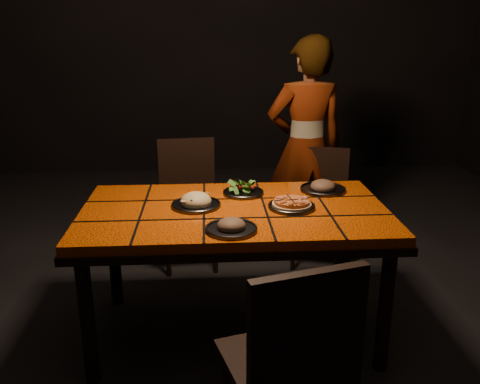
{
  "coord_description": "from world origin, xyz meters",
  "views": [
    {
      "loc": [
        -0.14,
        -2.51,
        1.66
      ],
      "look_at": [
        0.03,
        0.06,
        0.82
      ],
      "focal_mm": 38.0,
      "sensor_mm": 36.0,
      "label": 1
    }
  ],
  "objects": [
    {
      "name": "plate_pizza",
      "position": [
        0.3,
        -0.02,
        0.77
      ],
      "size": [
        0.25,
        0.25,
        0.04
      ],
      "color": "#3D3D43",
      "rests_on": "dining_table"
    },
    {
      "name": "chair_far_right",
      "position": [
        0.67,
        0.92,
        0.48
      ],
      "size": [
        0.47,
        0.47,
        0.83
      ],
      "rotation": [
        0.0,
        0.0,
        -0.31
      ],
      "color": "black",
      "rests_on": "ground"
    },
    {
      "name": "plate_pasta",
      "position": [
        -0.2,
        0.04,
        0.77
      ],
      "size": [
        0.26,
        0.26,
        0.09
      ],
      "color": "#3D3D43",
      "rests_on": "dining_table"
    },
    {
      "name": "diner",
      "position": [
        0.59,
        1.13,
        0.81
      ],
      "size": [
        0.63,
        0.45,
        1.61
      ],
      "primitive_type": "imported",
      "rotation": [
        0.0,
        0.0,
        3.26
      ],
      "color": "brown",
      "rests_on": "ground"
    },
    {
      "name": "plate_mushroom_a",
      "position": [
        -0.03,
        -0.31,
        0.77
      ],
      "size": [
        0.25,
        0.25,
        0.08
      ],
      "color": "#3D3D43",
      "rests_on": "dining_table"
    },
    {
      "name": "chair_near",
      "position": [
        0.15,
        -0.98,
        0.53
      ],
      "size": [
        0.51,
        0.51,
        0.92
      ],
      "rotation": [
        0.0,
        0.0,
        3.42
      ],
      "color": "black",
      "rests_on": "ground"
    },
    {
      "name": "chair_far_left",
      "position": [
        -0.28,
        0.98,
        0.51
      ],
      "size": [
        0.44,
        0.44,
        0.9
      ],
      "rotation": [
        0.0,
        0.0,
        0.1
      ],
      "color": "black",
      "rests_on": "ground"
    },
    {
      "name": "room_shell",
      "position": [
        0.0,
        0.0,
        1.5
      ],
      "size": [
        6.04,
        7.04,
        3.08
      ],
      "color": "black",
      "rests_on": "ground"
    },
    {
      "name": "plate_mushroom_b",
      "position": [
        0.53,
        0.27,
        0.77
      ],
      "size": [
        0.26,
        0.26,
        0.09
      ],
      "color": "#3D3D43",
      "rests_on": "dining_table"
    },
    {
      "name": "dining_table",
      "position": [
        0.0,
        0.0,
        0.67
      ],
      "size": [
        1.62,
        0.92,
        0.75
      ],
      "color": "#EA5607",
      "rests_on": "ground"
    },
    {
      "name": "plate_salad",
      "position": [
        0.06,
        0.23,
        0.78
      ],
      "size": [
        0.23,
        0.23,
        0.07
      ],
      "color": "#3D3D43",
      "rests_on": "dining_table"
    }
  ]
}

